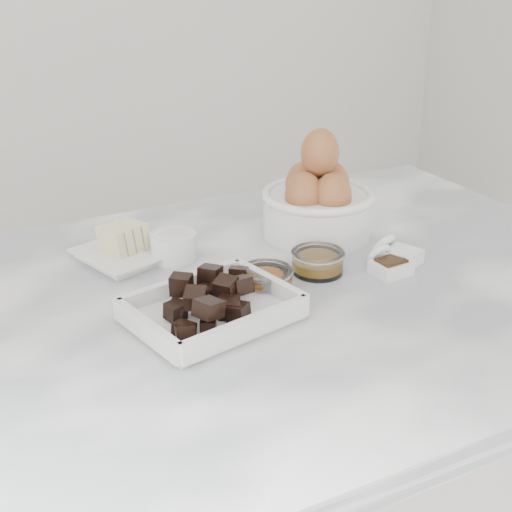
{
  "coord_description": "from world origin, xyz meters",
  "views": [
    {
      "loc": [
        -0.42,
        -0.81,
        1.4
      ],
      "look_at": [
        0.02,
        0.03,
        0.98
      ],
      "focal_mm": 50.0,
      "sensor_mm": 36.0,
      "label": 1
    }
  ],
  "objects_px": {
    "chocolate_dish": "(212,304)",
    "honey_bowl": "(318,261)",
    "vanilla_spoon": "(388,264)",
    "sugar_ramekin": "(173,245)",
    "zest_bowl": "(266,278)",
    "salt_spoon": "(396,254)",
    "butter_plate": "(126,246)",
    "egg_bowl": "(318,201)"
  },
  "relations": [
    {
      "from": "sugar_ramekin",
      "to": "vanilla_spoon",
      "type": "bearing_deg",
      "value": -36.06
    },
    {
      "from": "honey_bowl",
      "to": "zest_bowl",
      "type": "distance_m",
      "value": 0.1
    },
    {
      "from": "vanilla_spoon",
      "to": "sugar_ramekin",
      "type": "bearing_deg",
      "value": 143.94
    },
    {
      "from": "sugar_ramekin",
      "to": "salt_spoon",
      "type": "xyz_separation_m",
      "value": [
        0.3,
        -0.17,
        -0.01
      ]
    },
    {
      "from": "vanilla_spoon",
      "to": "butter_plate",
      "type": "bearing_deg",
      "value": 144.98
    },
    {
      "from": "vanilla_spoon",
      "to": "zest_bowl",
      "type": "bearing_deg",
      "value": 170.6
    },
    {
      "from": "honey_bowl",
      "to": "zest_bowl",
      "type": "bearing_deg",
      "value": -170.12
    },
    {
      "from": "zest_bowl",
      "to": "vanilla_spoon",
      "type": "distance_m",
      "value": 0.19
    },
    {
      "from": "chocolate_dish",
      "to": "vanilla_spoon",
      "type": "bearing_deg",
      "value": 2.54
    },
    {
      "from": "salt_spoon",
      "to": "egg_bowl",
      "type": "bearing_deg",
      "value": 105.57
    },
    {
      "from": "sugar_ramekin",
      "to": "egg_bowl",
      "type": "height_order",
      "value": "egg_bowl"
    },
    {
      "from": "vanilla_spoon",
      "to": "salt_spoon",
      "type": "bearing_deg",
      "value": 33.89
    },
    {
      "from": "egg_bowl",
      "to": "vanilla_spoon",
      "type": "distance_m",
      "value": 0.19
    },
    {
      "from": "egg_bowl",
      "to": "salt_spoon",
      "type": "relative_size",
      "value": 2.15
    },
    {
      "from": "butter_plate",
      "to": "honey_bowl",
      "type": "height_order",
      "value": "butter_plate"
    },
    {
      "from": "egg_bowl",
      "to": "butter_plate",
      "type": "bearing_deg",
      "value": 170.52
    },
    {
      "from": "butter_plate",
      "to": "vanilla_spoon",
      "type": "xyz_separation_m",
      "value": [
        0.33,
        -0.23,
        -0.01
      ]
    },
    {
      "from": "egg_bowl",
      "to": "salt_spoon",
      "type": "xyz_separation_m",
      "value": [
        0.04,
        -0.16,
        -0.04
      ]
    },
    {
      "from": "butter_plate",
      "to": "egg_bowl",
      "type": "height_order",
      "value": "egg_bowl"
    },
    {
      "from": "butter_plate",
      "to": "salt_spoon",
      "type": "relative_size",
      "value": 1.91
    },
    {
      "from": "butter_plate",
      "to": "sugar_ramekin",
      "type": "bearing_deg",
      "value": -30.49
    },
    {
      "from": "honey_bowl",
      "to": "egg_bowl",
      "type": "bearing_deg",
      "value": 58.54
    },
    {
      "from": "zest_bowl",
      "to": "salt_spoon",
      "type": "height_order",
      "value": "salt_spoon"
    },
    {
      "from": "zest_bowl",
      "to": "sugar_ramekin",
      "type": "bearing_deg",
      "value": 115.19
    },
    {
      "from": "zest_bowl",
      "to": "chocolate_dish",
      "type": "bearing_deg",
      "value": -156.88
    },
    {
      "from": "chocolate_dish",
      "to": "vanilla_spoon",
      "type": "distance_m",
      "value": 0.3
    },
    {
      "from": "chocolate_dish",
      "to": "egg_bowl",
      "type": "relative_size",
      "value": 1.25
    },
    {
      "from": "honey_bowl",
      "to": "salt_spoon",
      "type": "bearing_deg",
      "value": -12.54
    },
    {
      "from": "honey_bowl",
      "to": "zest_bowl",
      "type": "xyz_separation_m",
      "value": [
        -0.1,
        -0.02,
        0.0
      ]
    },
    {
      "from": "honey_bowl",
      "to": "chocolate_dish",
      "type": "bearing_deg",
      "value": -163.02
    },
    {
      "from": "butter_plate",
      "to": "salt_spoon",
      "type": "height_order",
      "value": "butter_plate"
    },
    {
      "from": "chocolate_dish",
      "to": "sugar_ramekin",
      "type": "height_order",
      "value": "chocolate_dish"
    },
    {
      "from": "chocolate_dish",
      "to": "butter_plate",
      "type": "relative_size",
      "value": 1.4
    },
    {
      "from": "salt_spoon",
      "to": "honey_bowl",
      "type": "bearing_deg",
      "value": 167.46
    },
    {
      "from": "butter_plate",
      "to": "salt_spoon",
      "type": "xyz_separation_m",
      "value": [
        0.37,
        -0.21,
        -0.0
      ]
    },
    {
      "from": "butter_plate",
      "to": "egg_bowl",
      "type": "distance_m",
      "value": 0.33
    },
    {
      "from": "zest_bowl",
      "to": "butter_plate",
      "type": "bearing_deg",
      "value": 125.13
    },
    {
      "from": "chocolate_dish",
      "to": "zest_bowl",
      "type": "height_order",
      "value": "chocolate_dish"
    },
    {
      "from": "chocolate_dish",
      "to": "sugar_ramekin",
      "type": "bearing_deg",
      "value": 82.38
    },
    {
      "from": "zest_bowl",
      "to": "salt_spoon",
      "type": "distance_m",
      "value": 0.22
    },
    {
      "from": "salt_spoon",
      "to": "sugar_ramekin",
      "type": "bearing_deg",
      "value": 149.75
    },
    {
      "from": "chocolate_dish",
      "to": "honey_bowl",
      "type": "distance_m",
      "value": 0.21
    }
  ]
}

